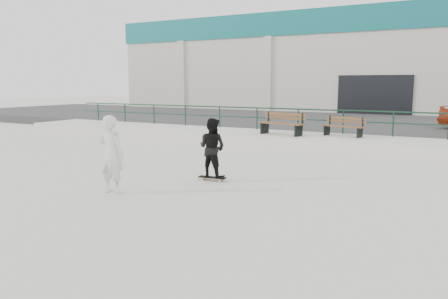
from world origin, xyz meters
The scene contains 10 objects.
ground centered at (0.00, 0.00, 0.00)m, with size 120.00×120.00×0.00m, color silver.
ledge centered at (0.00, 9.50, 0.25)m, with size 30.00×3.00×0.50m, color beige.
parking_strip centered at (0.00, 18.00, 0.25)m, with size 60.00×14.00×0.50m, color #393939.
railing centered at (0.00, 10.80, 1.24)m, with size 28.00×0.06×1.03m.
commercial_building centered at (0.00, 31.99, 4.58)m, with size 44.20×16.33×8.00m.
bench_left centered at (-1.18, 9.32, 0.96)m, with size 2.09×0.99×0.93m.
bench_right centered at (1.21, 10.03, 0.89)m, with size 1.78×0.84×0.79m.
skateboard centered at (-0.53, 2.30, 0.07)m, with size 0.80×0.30×0.09m.
standing_skater centered at (-0.53, 2.30, 0.90)m, with size 0.79×0.61×1.62m, color black.
seated_skater centered at (-1.95, -0.06, 0.95)m, with size 0.69×0.45×1.90m, color silver.
Camera 1 is at (5.34, -7.86, 2.65)m, focal length 35.00 mm.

